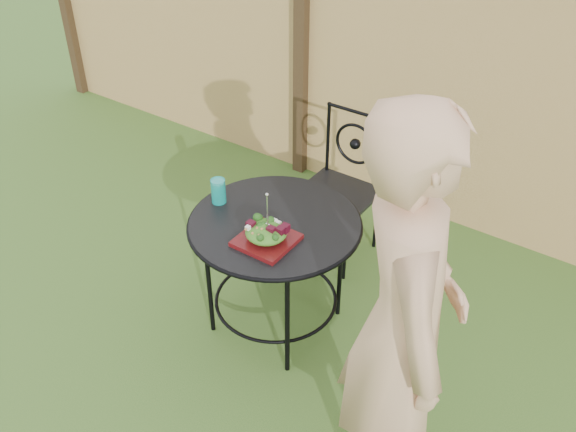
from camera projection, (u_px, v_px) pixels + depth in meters
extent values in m
cube|color=tan|center=(476.00, 105.00, 4.07)|extent=(8.00, 0.05, 1.80)
cube|color=black|center=(302.00, 56.00, 4.61)|extent=(0.09, 0.09, 1.90)
cylinder|color=black|center=(275.00, 223.00, 3.35)|extent=(0.90, 0.90, 0.02)
torus|color=black|center=(275.00, 224.00, 3.36)|extent=(0.92, 0.92, 0.02)
torus|color=black|center=(276.00, 298.00, 3.66)|extent=(0.70, 0.70, 0.02)
cylinder|color=black|center=(340.00, 268.00, 3.62)|extent=(0.03, 0.03, 0.71)
cylinder|color=black|center=(266.00, 236.00, 3.86)|extent=(0.03, 0.03, 0.71)
cylinder|color=black|center=(209.00, 283.00, 3.51)|extent=(0.03, 0.03, 0.71)
cylinder|color=black|center=(287.00, 322.00, 3.27)|extent=(0.03, 0.03, 0.71)
cube|color=black|center=(336.00, 195.00, 4.04)|extent=(0.46, 0.46, 0.03)
cylinder|color=black|center=(357.00, 112.00, 3.90)|extent=(0.42, 0.02, 0.02)
torus|color=black|center=(355.00, 144.00, 4.03)|extent=(0.28, 0.02, 0.28)
cylinder|color=black|center=(292.00, 229.00, 4.14)|extent=(0.02, 0.02, 0.44)
cylinder|color=black|center=(345.00, 251.00, 3.95)|extent=(0.02, 0.02, 0.44)
cylinder|color=black|center=(325.00, 200.00, 4.40)|extent=(0.02, 0.02, 0.44)
cylinder|color=black|center=(376.00, 220.00, 4.22)|extent=(0.02, 0.02, 0.44)
cylinder|color=black|center=(328.00, 138.00, 4.13)|extent=(0.02, 0.02, 0.50)
cylinder|color=black|center=(383.00, 156.00, 3.94)|extent=(0.02, 0.02, 0.50)
imported|color=tan|center=(403.00, 327.00, 2.42)|extent=(0.76, 0.83, 1.90)
cube|color=#3F090D|center=(266.00, 240.00, 3.20)|extent=(0.27, 0.27, 0.02)
ellipsoid|color=#235614|center=(266.00, 232.00, 3.17)|extent=(0.21, 0.21, 0.08)
cylinder|color=silver|center=(267.00, 211.00, 3.09)|extent=(0.01, 0.01, 0.18)
cylinder|color=#0C9186|center=(218.00, 191.00, 3.46)|extent=(0.08, 0.08, 0.14)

